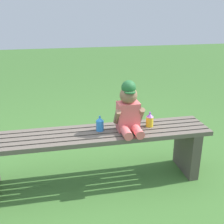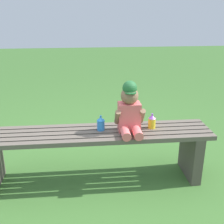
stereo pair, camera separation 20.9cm
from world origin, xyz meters
TOP-DOWN VIEW (x-y plane):
  - ground_plane at (0.00, 0.00)m, footprint 16.00×16.00m
  - park_bench at (0.00, -0.00)m, footprint 1.86×0.35m
  - child_figure at (0.28, -0.02)m, footprint 0.23×0.27m
  - sippy_cup_left at (0.06, 0.03)m, footprint 0.06×0.06m
  - sippy_cup_right at (0.47, 0.03)m, footprint 0.06×0.06m

SIDE VIEW (x-z plane):
  - ground_plane at x=0.00m, z-range 0.00..0.00m
  - park_bench at x=0.00m, z-range 0.08..0.52m
  - sippy_cup_left at x=0.06m, z-range 0.44..0.56m
  - sippy_cup_right at x=0.47m, z-range 0.44..0.56m
  - child_figure at x=0.28m, z-range 0.41..0.82m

